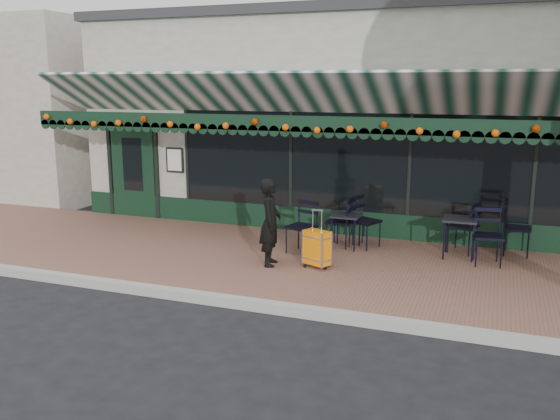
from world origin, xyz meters
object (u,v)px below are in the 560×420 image
(cafe_table_a, at_px, (460,222))
(chair_a_front, at_px, (488,237))
(suitcase, at_px, (317,248))
(cafe_table_b, at_px, (346,218))
(woman, at_px, (270,222))
(chair_a_right, at_px, (518,229))
(chair_b_left, at_px, (340,222))
(chair_b_right, at_px, (365,222))
(chair_a_left, at_px, (463,227))
(chair_b_front, at_px, (301,227))

(cafe_table_a, relative_size, chair_a_front, 0.73)
(suitcase, distance_m, chair_a_front, 2.90)
(cafe_table_b, bearing_deg, woman, -122.54)
(chair_a_right, relative_size, chair_a_front, 1.00)
(cafe_table_a, xyz_separation_m, chair_a_front, (0.48, -0.28, -0.15))
(chair_a_front, bearing_deg, chair_b_left, 165.76)
(chair_a_front, xyz_separation_m, chair_b_right, (-2.17, 0.34, 0.01))
(woman, height_order, chair_a_left, woman)
(woman, bearing_deg, chair_b_right, -50.15)
(suitcase, xyz_separation_m, cafe_table_b, (0.16, 1.33, 0.24))
(chair_b_left, bearing_deg, cafe_table_a, 97.07)
(chair_a_left, height_order, chair_b_front, chair_a_left)
(chair_b_left, relative_size, chair_b_front, 0.98)
(cafe_table_a, distance_m, chair_b_right, 1.70)
(cafe_table_b, distance_m, chair_b_right, 0.37)
(chair_b_left, xyz_separation_m, chair_b_front, (-0.54, -0.69, 0.01))
(suitcase, distance_m, cafe_table_a, 2.62)
(chair_b_left, bearing_deg, chair_b_right, 107.16)
(chair_a_front, bearing_deg, cafe_table_b, 167.28)
(cafe_table_b, xyz_separation_m, chair_b_right, (0.32, 0.16, -0.08))
(woman, xyz_separation_m, chair_b_left, (0.80, 1.54, -0.27))
(suitcase, relative_size, chair_b_left, 1.05)
(suitcase, xyz_separation_m, chair_b_left, (0.03, 1.41, 0.14))
(suitcase, relative_size, cafe_table_a, 1.39)
(suitcase, relative_size, chair_a_left, 1.03)
(chair_a_right, bearing_deg, chair_a_front, 151.42)
(woman, relative_size, chair_b_right, 1.51)
(chair_b_front, bearing_deg, chair_a_right, 34.41)
(chair_b_front, bearing_deg, chair_a_front, 23.56)
(cafe_table_b, xyz_separation_m, chair_a_left, (2.05, 0.44, -0.09))
(suitcase, bearing_deg, chair_a_left, 62.20)
(woman, distance_m, chair_a_front, 3.67)
(chair_a_left, xyz_separation_m, chair_b_front, (-2.72, -1.05, -0.00))
(chair_a_left, bearing_deg, chair_b_left, -63.61)
(woman, distance_m, chair_a_left, 3.55)
(woman, bearing_deg, chair_b_front, -29.71)
(cafe_table_a, bearing_deg, chair_a_front, -30.32)
(chair_b_right, bearing_deg, cafe_table_a, -67.77)
(chair_a_front, relative_size, chair_b_left, 1.03)
(woman, distance_m, cafe_table_b, 1.74)
(cafe_table_a, height_order, chair_b_left, chair_b_left)
(chair_a_right, distance_m, chair_b_left, 3.14)
(suitcase, distance_m, chair_a_left, 2.84)
(chair_b_left, xyz_separation_m, chair_b_right, (0.45, 0.08, 0.02))
(cafe_table_a, height_order, chair_a_left, chair_a_left)
(cafe_table_a, xyz_separation_m, chair_b_left, (-2.15, -0.02, -0.17))
(woman, relative_size, chair_a_right, 1.54)
(cafe_table_a, xyz_separation_m, chair_a_left, (0.04, 0.34, -0.16))
(chair_a_front, distance_m, chair_b_right, 2.20)
(chair_a_front, bearing_deg, chair_a_right, 50.50)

